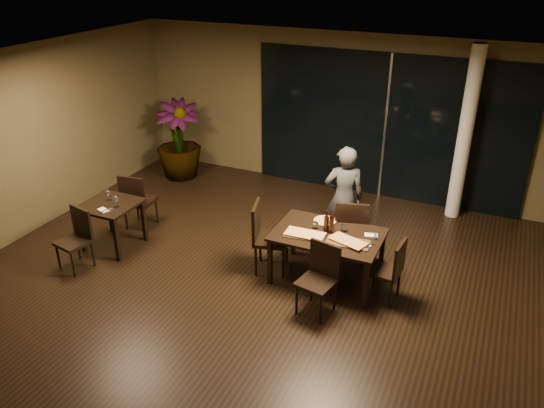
# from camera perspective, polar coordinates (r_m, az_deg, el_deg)

# --- Properties ---
(ground) EXTENTS (8.00, 8.00, 0.00)m
(ground) POSITION_cam_1_polar(r_m,az_deg,el_deg) (7.54, -3.54, -9.34)
(ground) COLOR black
(ground) RESTS_ON ground
(wall_back) EXTENTS (8.00, 0.10, 3.00)m
(wall_back) POSITION_cam_1_polar(r_m,az_deg,el_deg) (10.30, 6.85, 9.79)
(wall_back) COLOR brown
(wall_back) RESTS_ON ground
(wall_left) EXTENTS (0.10, 8.00, 3.00)m
(wall_left) POSITION_cam_1_polar(r_m,az_deg,el_deg) (9.29, -26.65, 5.31)
(wall_left) COLOR brown
(wall_left) RESTS_ON ground
(ceiling) EXTENTS (8.00, 8.00, 0.04)m
(ceiling) POSITION_cam_1_polar(r_m,az_deg,el_deg) (6.29, -4.31, 13.65)
(ceiling) COLOR silver
(ceiling) RESTS_ON wall_back
(window_panel) EXTENTS (5.00, 0.06, 2.70)m
(window_panel) POSITION_cam_1_polar(r_m,az_deg,el_deg) (10.02, 12.13, 8.02)
(window_panel) COLOR black
(window_panel) RESTS_ON ground
(column) EXTENTS (0.24, 0.24, 3.00)m
(column) POSITION_cam_1_polar(r_m,az_deg,el_deg) (9.50, 20.04, 6.97)
(column) COLOR white
(column) RESTS_ON ground
(main_table) EXTENTS (1.50, 1.00, 0.75)m
(main_table) POSITION_cam_1_polar(r_m,az_deg,el_deg) (7.47, 6.02, -3.67)
(main_table) COLOR black
(main_table) RESTS_ON ground
(side_table) EXTENTS (0.80, 0.80, 0.75)m
(side_table) POSITION_cam_1_polar(r_m,az_deg,el_deg) (8.66, -16.92, -0.71)
(side_table) COLOR black
(side_table) RESTS_ON ground
(chair_main_far) EXTENTS (0.60, 0.60, 1.05)m
(chair_main_far) POSITION_cam_1_polar(r_m,az_deg,el_deg) (7.95, 8.49, -2.59)
(chair_main_far) COLOR black
(chair_main_far) RESTS_ON ground
(chair_main_near) EXTENTS (0.52, 0.52, 0.95)m
(chair_main_near) POSITION_cam_1_polar(r_m,az_deg,el_deg) (6.94, 5.18, -7.58)
(chair_main_near) COLOR black
(chair_main_near) RESTS_ON ground
(chair_main_left) EXTENTS (0.61, 0.61, 1.06)m
(chair_main_left) POSITION_cam_1_polar(r_m,az_deg,el_deg) (7.71, -0.76, -3.20)
(chair_main_left) COLOR black
(chair_main_left) RESTS_ON ground
(chair_main_right) EXTENTS (0.46, 0.46, 0.91)m
(chair_main_right) POSITION_cam_1_polar(r_m,az_deg,el_deg) (7.27, 12.62, -6.67)
(chair_main_right) COLOR black
(chair_main_right) RESTS_ON ground
(chair_side_far) EXTENTS (0.51, 0.51, 1.00)m
(chair_side_far) POSITION_cam_1_polar(r_m,az_deg,el_deg) (9.12, -14.35, 0.55)
(chair_side_far) COLOR black
(chair_side_far) RESTS_ON ground
(chair_side_near) EXTENTS (0.50, 0.50, 0.93)m
(chair_side_near) POSITION_cam_1_polar(r_m,az_deg,el_deg) (8.34, -20.24, -3.17)
(chair_side_near) COLOR black
(chair_side_near) RESTS_ON ground
(diner) EXTENTS (0.67, 0.57, 1.68)m
(diner) POSITION_cam_1_polar(r_m,az_deg,el_deg) (8.28, 7.72, 0.65)
(diner) COLOR #303436
(diner) RESTS_ON ground
(potted_plant) EXTENTS (1.23, 1.23, 1.60)m
(potted_plant) POSITION_cam_1_polar(r_m,az_deg,el_deg) (11.00, -10.02, 6.80)
(potted_plant) COLOR #1D4D19
(potted_plant) RESTS_ON ground
(pizza_board_left) EXTENTS (0.58, 0.34, 0.01)m
(pizza_board_left) POSITION_cam_1_polar(r_m,az_deg,el_deg) (7.35, 3.56, -3.37)
(pizza_board_left) COLOR #4B3118
(pizza_board_left) RESTS_ON main_table
(pizza_board_right) EXTENTS (0.60, 0.34, 0.01)m
(pizza_board_right) POSITION_cam_1_polar(r_m,az_deg,el_deg) (7.24, 8.16, -4.11)
(pizza_board_right) COLOR #452D16
(pizza_board_right) RESTS_ON main_table
(oblong_pizza_left) EXTENTS (0.54, 0.27, 0.02)m
(oblong_pizza_left) POSITION_cam_1_polar(r_m,az_deg,el_deg) (7.34, 3.56, -3.26)
(oblong_pizza_left) COLOR maroon
(oblong_pizza_left) RESTS_ON pizza_board_left
(oblong_pizza_right) EXTENTS (0.53, 0.36, 0.02)m
(oblong_pizza_right) POSITION_cam_1_polar(r_m,az_deg,el_deg) (7.23, 8.17, -4.00)
(oblong_pizza_right) COLOR maroon
(oblong_pizza_right) RESTS_ON pizza_board_right
(round_pizza) EXTENTS (0.32, 0.32, 0.01)m
(round_pizza) POSITION_cam_1_polar(r_m,az_deg,el_deg) (7.74, 5.71, -1.83)
(round_pizza) COLOR #BC3E14
(round_pizza) RESTS_ON main_table
(bottle_a) EXTENTS (0.07, 0.07, 0.32)m
(bottle_a) POSITION_cam_1_polar(r_m,az_deg,el_deg) (7.40, 5.88, -1.89)
(bottle_a) COLOR black
(bottle_a) RESTS_ON main_table
(bottle_b) EXTENTS (0.06, 0.06, 0.29)m
(bottle_b) POSITION_cam_1_polar(r_m,az_deg,el_deg) (7.36, 6.39, -2.24)
(bottle_b) COLOR black
(bottle_b) RESTS_ON main_table
(bottle_c) EXTENTS (0.07, 0.07, 0.31)m
(bottle_c) POSITION_cam_1_polar(r_m,az_deg,el_deg) (7.45, 6.43, -1.78)
(bottle_c) COLOR black
(bottle_c) RESTS_ON main_table
(tumbler_left) EXTENTS (0.08, 0.08, 0.09)m
(tumbler_left) POSITION_cam_1_polar(r_m,az_deg,el_deg) (7.53, 4.70, -2.30)
(tumbler_left) COLOR white
(tumbler_left) RESTS_ON main_table
(tumbler_right) EXTENTS (0.08, 0.08, 0.10)m
(tumbler_right) POSITION_cam_1_polar(r_m,az_deg,el_deg) (7.50, 7.78, -2.57)
(tumbler_right) COLOR white
(tumbler_right) RESTS_ON main_table
(napkin_near) EXTENTS (0.20, 0.16, 0.01)m
(napkin_near) POSITION_cam_1_polar(r_m,az_deg,el_deg) (7.22, 9.87, -4.34)
(napkin_near) COLOR white
(napkin_near) RESTS_ON main_table
(napkin_far) EXTENTS (0.20, 0.14, 0.01)m
(napkin_far) POSITION_cam_1_polar(r_m,az_deg,el_deg) (7.46, 10.61, -3.32)
(napkin_far) COLOR white
(napkin_far) RESTS_ON main_table
(wine_glass_a) EXTENTS (0.07, 0.07, 0.16)m
(wine_glass_a) POSITION_cam_1_polar(r_m,az_deg,el_deg) (8.69, -17.23, 0.87)
(wine_glass_a) COLOR white
(wine_glass_a) RESTS_ON side_table
(wine_glass_b) EXTENTS (0.08, 0.08, 0.17)m
(wine_glass_b) POSITION_cam_1_polar(r_m,az_deg,el_deg) (8.44, -16.44, 0.22)
(wine_glass_b) COLOR white
(wine_glass_b) RESTS_ON side_table
(side_napkin) EXTENTS (0.21, 0.16, 0.01)m
(side_napkin) POSITION_cam_1_polar(r_m,az_deg,el_deg) (8.41, -17.70, -0.63)
(side_napkin) COLOR silver
(side_napkin) RESTS_ON side_table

